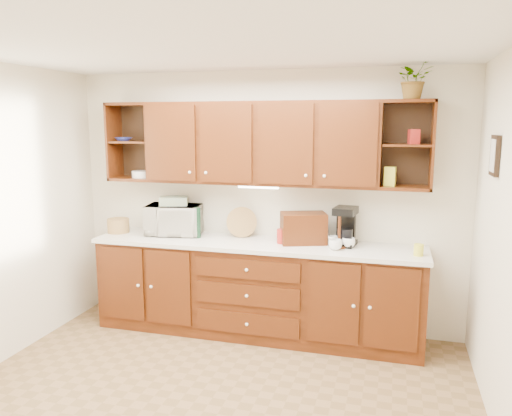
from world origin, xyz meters
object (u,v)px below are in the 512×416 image
Objects in this scene: bread_box at (303,228)px; coffee_maker at (345,227)px; potted_plant at (414,79)px; microwave at (174,219)px.

bread_box is 1.15× the size of coffee_maker.
potted_plant reaches higher than bread_box.
bread_box is 1.22× the size of potted_plant.
bread_box is at bearing -166.20° from coffee_maker.
bread_box is at bearing -11.15° from microwave.
potted_plant reaches higher than microwave.
coffee_maker is at bearing -9.59° from microwave.
coffee_maker is at bearing -14.56° from bread_box.
bread_box is at bearing -179.51° from potted_plant.
potted_plant is (0.55, -0.03, 1.35)m from coffee_maker.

